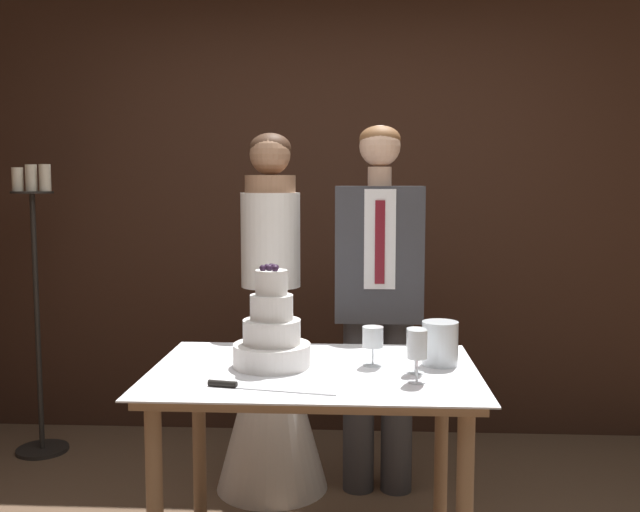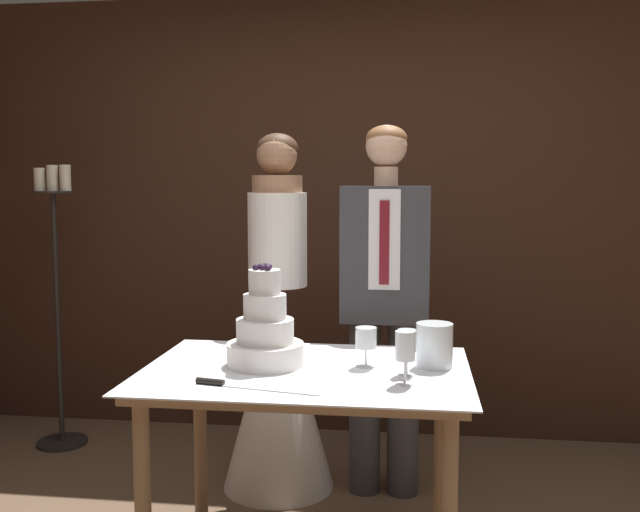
# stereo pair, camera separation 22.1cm
# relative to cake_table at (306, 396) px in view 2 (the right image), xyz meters

# --- Properties ---
(wall_back) EXTENTS (4.78, 0.12, 2.55)m
(wall_back) POSITION_rel_cake_table_xyz_m (0.01, 1.67, 0.58)
(wall_back) COLOR #382116
(wall_back) RESTS_ON ground_plane
(cake_table) EXTENTS (1.19, 0.83, 0.80)m
(cake_table) POSITION_rel_cake_table_xyz_m (0.00, 0.00, 0.00)
(cake_table) COLOR #8E6B4C
(cake_table) RESTS_ON ground_plane
(tiered_cake) EXTENTS (0.29, 0.29, 0.38)m
(tiered_cake) POSITION_rel_cake_table_xyz_m (-0.16, 0.03, 0.22)
(tiered_cake) COLOR white
(tiered_cake) RESTS_ON cake_table
(cake_knife) EXTENTS (0.44, 0.11, 0.02)m
(cake_knife) POSITION_rel_cake_table_xyz_m (-0.21, -0.26, 0.11)
(cake_knife) COLOR silver
(cake_knife) RESTS_ON cake_table
(wine_glass_near) EXTENTS (0.07, 0.07, 0.16)m
(wine_glass_near) POSITION_rel_cake_table_xyz_m (0.37, -0.03, 0.22)
(wine_glass_near) COLOR silver
(wine_glass_near) RESTS_ON cake_table
(wine_glass_middle) EXTENTS (0.07, 0.07, 0.18)m
(wine_glass_middle) POSITION_rel_cake_table_xyz_m (0.36, -0.15, 0.23)
(wine_glass_middle) COLOR silver
(wine_glass_middle) RESTS_ON cake_table
(wine_glass_far) EXTENTS (0.08, 0.08, 0.15)m
(wine_glass_far) POSITION_rel_cake_table_xyz_m (0.21, 0.06, 0.20)
(wine_glass_far) COLOR silver
(wine_glass_far) RESTS_ON cake_table
(hurricane_candle) EXTENTS (0.14, 0.14, 0.16)m
(hurricane_candle) POSITION_rel_cake_table_xyz_m (0.47, 0.09, 0.18)
(hurricane_candle) COLOR silver
(hurricane_candle) RESTS_ON cake_table
(bride) EXTENTS (0.54, 0.54, 1.71)m
(bride) POSITION_rel_cake_table_xyz_m (-0.26, 0.79, -0.08)
(bride) COLOR white
(bride) RESTS_ON ground_plane
(groom) EXTENTS (0.41, 0.25, 1.75)m
(groom) POSITION_rel_cake_table_xyz_m (0.26, 0.79, 0.26)
(groom) COLOR #38383D
(groom) RESTS_ON ground_plane
(candle_stand) EXTENTS (0.28, 0.28, 1.58)m
(candle_stand) POSITION_rel_cake_table_xyz_m (-1.58, 1.18, 0.12)
(candle_stand) COLOR black
(candle_stand) RESTS_ON ground_plane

